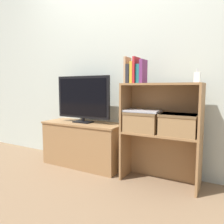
% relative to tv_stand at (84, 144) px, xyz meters
% --- Properties ---
extents(ground_plane, '(16.00, 16.00, 0.00)m').
position_rel_tv_stand_xyz_m(ground_plane, '(0.42, -0.19, -0.26)').
color(ground_plane, brown).
extents(wall_back, '(10.00, 0.05, 2.40)m').
position_rel_tv_stand_xyz_m(wall_back, '(0.42, 0.22, 0.94)').
color(wall_back, '#B2BCB2').
rests_on(wall_back, ground_plane).
extents(tv_stand, '(0.99, 0.39, 0.52)m').
position_rel_tv_stand_xyz_m(tv_stand, '(0.00, 0.00, 0.00)').
color(tv_stand, olive).
rests_on(tv_stand, ground_plane).
extents(tv, '(0.71, 0.14, 0.55)m').
position_rel_tv_stand_xyz_m(tv, '(-0.00, -0.00, 0.55)').
color(tv, black).
rests_on(tv, tv_stand).
extents(bookshelf_lower_tier, '(0.75, 0.28, 0.50)m').
position_rel_tv_stand_xyz_m(bookshelf_lower_tier, '(0.94, 0.01, 0.05)').
color(bookshelf_lower_tier, olive).
rests_on(bookshelf_lower_tier, ground_plane).
extents(bookshelf_upper_tier, '(0.75, 0.28, 0.48)m').
position_rel_tv_stand_xyz_m(bookshelf_upper_tier, '(0.94, 0.01, 0.53)').
color(bookshelf_upper_tier, olive).
rests_on(bookshelf_upper_tier, bookshelf_lower_tier).
extents(book_tan, '(0.02, 0.14, 0.25)m').
position_rel_tv_stand_xyz_m(book_tan, '(0.61, -0.08, 0.84)').
color(book_tan, tan).
rests_on(book_tan, bookshelf_upper_tier).
extents(book_charcoal, '(0.03, 0.15, 0.18)m').
position_rel_tv_stand_xyz_m(book_charcoal, '(0.64, -0.08, 0.80)').
color(book_charcoal, '#232328').
rests_on(book_charcoal, bookshelf_upper_tier).
extents(book_mustard, '(0.03, 0.15, 0.21)m').
position_rel_tv_stand_xyz_m(book_mustard, '(0.68, -0.08, 0.82)').
color(book_mustard, gold).
rests_on(book_mustard, bookshelf_upper_tier).
extents(book_crimson, '(0.02, 0.15, 0.25)m').
position_rel_tv_stand_xyz_m(book_crimson, '(0.71, -0.08, 0.84)').
color(book_crimson, '#B22328').
rests_on(book_crimson, bookshelf_upper_tier).
extents(book_teal, '(0.04, 0.12, 0.18)m').
position_rel_tv_stand_xyz_m(book_teal, '(0.74, -0.08, 0.80)').
color(book_teal, '#1E7075').
rests_on(book_teal, bookshelf_upper_tier).
extents(book_plum, '(0.03, 0.14, 0.22)m').
position_rel_tv_stand_xyz_m(book_plum, '(0.78, -0.08, 0.82)').
color(book_plum, '#6B2D66').
rests_on(book_plum, bookshelf_upper_tier).
extents(baby_monitor, '(0.05, 0.03, 0.12)m').
position_rel_tv_stand_xyz_m(baby_monitor, '(1.26, -0.05, 0.76)').
color(baby_monitor, white).
rests_on(baby_monitor, bookshelf_upper_tier).
extents(storage_basket_left, '(0.33, 0.25, 0.20)m').
position_rel_tv_stand_xyz_m(storage_basket_left, '(0.77, -0.06, 0.35)').
color(storage_basket_left, '#937047').
rests_on(storage_basket_left, bookshelf_lower_tier).
extents(storage_basket_right, '(0.33, 0.25, 0.20)m').
position_rel_tv_stand_xyz_m(storage_basket_right, '(1.12, -0.06, 0.35)').
color(storage_basket_right, '#937047').
rests_on(storage_basket_right, bookshelf_lower_tier).
extents(laptop, '(0.35, 0.22, 0.02)m').
position_rel_tv_stand_xyz_m(laptop, '(0.77, -0.06, 0.44)').
color(laptop, '#BCBCC1').
rests_on(laptop, storage_basket_left).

